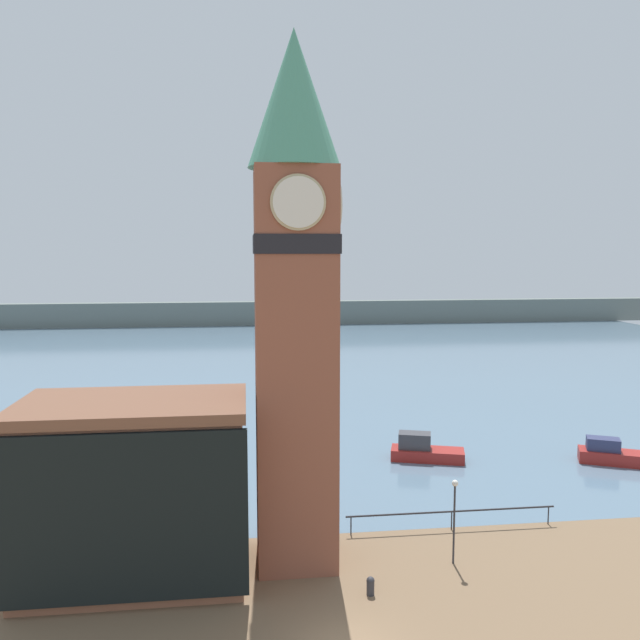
{
  "coord_description": "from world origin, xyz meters",
  "views": [
    {
      "loc": [
        -3.62,
        -22.64,
        15.59
      ],
      "look_at": [
        -0.22,
        5.61,
        12.45
      ],
      "focal_mm": 35.0,
      "sensor_mm": 36.0,
      "label": 1
    }
  ],
  "objects_px": {
    "boat_far": "(613,454)",
    "boat_near": "(424,450)",
    "clock_tower": "(295,289)",
    "pier_building": "(134,490)",
    "lamp_post": "(454,506)",
    "mooring_bollard_near": "(370,585)"
  },
  "relations": [
    {
      "from": "boat_near",
      "to": "boat_far",
      "type": "bearing_deg",
      "value": 6.44
    },
    {
      "from": "pier_building",
      "to": "boat_near",
      "type": "distance_m",
      "value": 24.0
    },
    {
      "from": "clock_tower",
      "to": "boat_near",
      "type": "xyz_separation_m",
      "value": [
        10.75,
        14.07,
        -13.06
      ]
    },
    {
      "from": "pier_building",
      "to": "mooring_bollard_near",
      "type": "xyz_separation_m",
      "value": [
        10.84,
        -2.9,
        -3.88
      ]
    },
    {
      "from": "clock_tower",
      "to": "boat_far",
      "type": "relative_size",
      "value": 4.76
    },
    {
      "from": "clock_tower",
      "to": "boat_near",
      "type": "distance_m",
      "value": 22.0
    },
    {
      "from": "boat_far",
      "to": "boat_near",
      "type": "bearing_deg",
      "value": -165.69
    },
    {
      "from": "pier_building",
      "to": "boat_near",
      "type": "bearing_deg",
      "value": 38.78
    },
    {
      "from": "mooring_bollard_near",
      "to": "clock_tower",
      "type": "bearing_deg",
      "value": 129.87
    },
    {
      "from": "clock_tower",
      "to": "boat_far",
      "type": "distance_m",
      "value": 30.07
    },
    {
      "from": "boat_near",
      "to": "pier_building",
      "type": "bearing_deg",
      "value": -124.63
    },
    {
      "from": "clock_tower",
      "to": "boat_far",
      "type": "height_order",
      "value": "clock_tower"
    },
    {
      "from": "boat_near",
      "to": "mooring_bollard_near",
      "type": "bearing_deg",
      "value": -96.73
    },
    {
      "from": "clock_tower",
      "to": "lamp_post",
      "type": "bearing_deg",
      "value": -9.88
    },
    {
      "from": "clock_tower",
      "to": "boat_far",
      "type": "xyz_separation_m",
      "value": [
        24.45,
        11.62,
        -13.11
      ]
    },
    {
      "from": "clock_tower",
      "to": "mooring_bollard_near",
      "type": "relative_size",
      "value": 30.09
    },
    {
      "from": "clock_tower",
      "to": "boat_near",
      "type": "height_order",
      "value": "clock_tower"
    },
    {
      "from": "pier_building",
      "to": "clock_tower",
      "type": "bearing_deg",
      "value": 5.87
    },
    {
      "from": "pier_building",
      "to": "lamp_post",
      "type": "xyz_separation_m",
      "value": [
        15.54,
        -0.56,
        -1.35
      ]
    },
    {
      "from": "pier_building",
      "to": "boat_far",
      "type": "height_order",
      "value": "pier_building"
    },
    {
      "from": "clock_tower",
      "to": "mooring_bollard_near",
      "type": "height_order",
      "value": "clock_tower"
    },
    {
      "from": "lamp_post",
      "to": "pier_building",
      "type": "bearing_deg",
      "value": 177.93
    }
  ]
}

